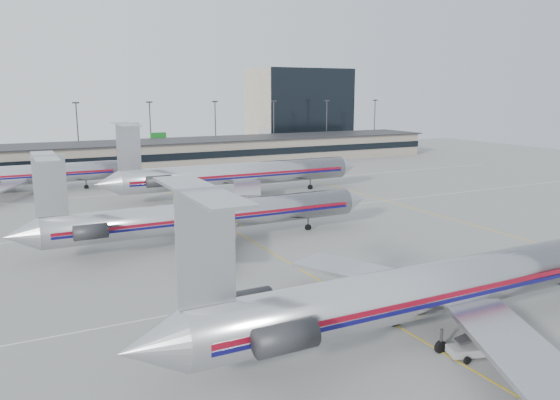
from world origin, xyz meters
TOP-DOWN VIEW (x-y plane):
  - ground at (0.00, 0.00)m, footprint 260.00×260.00m
  - apron_markings at (0.00, 10.00)m, footprint 160.00×0.15m
  - terminal at (0.00, 97.97)m, footprint 162.00×17.00m
  - light_mast_row at (0.00, 112.00)m, footprint 163.60×0.40m
  - distant_building at (62.00, 128.00)m, footprint 30.00×20.00m
  - jet_foreground at (2.01, -2.34)m, footprint 48.29×28.44m
  - jet_second_row at (-5.36, 28.98)m, footprint 44.17×26.01m
  - jet_third_row at (9.30, 55.14)m, footprint 48.06×29.56m
  - jet_back_row at (-25.81, 74.51)m, footprint 42.31×26.03m
  - belt_loader at (1.72, -6.33)m, footprint 4.63×2.41m

SIDE VIEW (x-z plane):
  - ground at x=0.00m, z-range 0.00..0.00m
  - apron_markings at x=0.00m, z-range 0.00..0.02m
  - belt_loader at x=1.72m, z-range -0.55..1.82m
  - terminal at x=0.00m, z-range 0.03..6.28m
  - jet_second_row at x=-5.36m, z-range -2.43..9.14m
  - jet_back_row at x=-25.81m, z-range -2.43..9.14m
  - jet_foreground at x=2.01m, z-range -2.65..9.99m
  - jet_third_row at x=9.30m, z-range -2.76..10.39m
  - light_mast_row at x=0.00m, z-range 0.94..16.22m
  - distant_building at x=62.00m, z-range 0.00..25.00m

